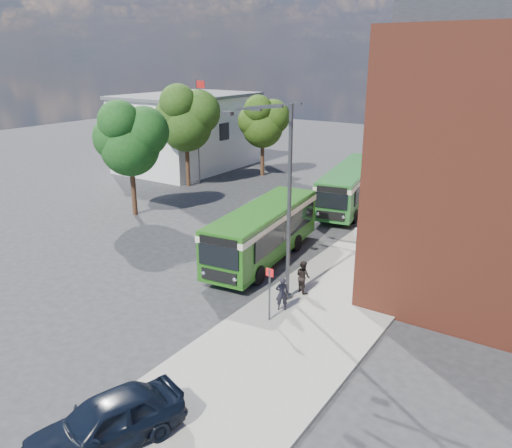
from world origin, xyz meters
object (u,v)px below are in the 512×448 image
Objects in this scene: bus_front at (263,229)px; bus_rear at (351,183)px; parked_car at (106,422)px; street_lamp at (282,201)px.

bus_front is 0.84× the size of bus_rear.
parked_car is at bearing -74.70° from bus_front.
bus_front is (-3.25, 3.55, -2.96)m from street_lamp.
bus_front is at bearing 132.46° from street_lamp.
bus_front and bus_rear have the same top height.
bus_rear is (-0.18, 12.42, 0.00)m from bus_front.
bus_front reaches higher than parked_car.
street_lamp is 0.90× the size of bus_front.
parked_car is (3.95, -14.42, -0.90)m from bus_front.
bus_front is at bearing 124.10° from parked_car.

